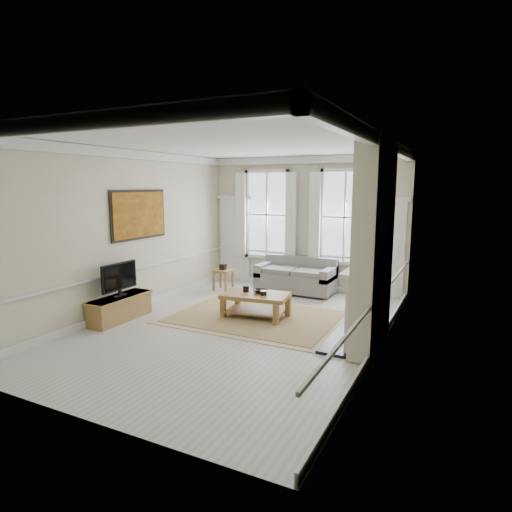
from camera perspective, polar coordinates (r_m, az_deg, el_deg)
The scene contains 23 objects.
floor at distance 8.22m, azimuth -2.45°, elevation -9.57°, with size 7.20×7.20×0.00m, color #B7B5AD.
ceiling at distance 7.81m, azimuth -2.63°, elevation 14.76°, with size 7.20×7.20×0.00m, color white.
back_wall at distance 11.10m, azimuth 6.53°, elevation 4.32°, with size 5.20×5.20×0.00m, color beige.
left_wall at distance 9.37m, azimuth -16.61°, elevation 3.06°, with size 7.20×7.20×0.00m, color beige.
right_wall at distance 6.97m, azimuth 16.53°, elevation 1.01°, with size 7.20×7.20×0.00m, color beige.
window_left at distance 11.44m, azimuth 1.49°, elevation 5.53°, with size 1.26×0.20×2.20m, color #B2BCC6, non-canonical shape.
window_right at distance 10.73m, azimuth 11.75°, elevation 5.08°, with size 1.26×0.20×2.20m, color #B2BCC6, non-canonical shape.
door_left at distance 11.98m, azimuth -2.85°, elevation 2.09°, with size 0.90×0.08×2.30m, color silver.
door_right at distance 10.61m, azimuth 16.85°, elevation 0.75°, with size 0.90×0.08×2.30m, color silver.
painting at distance 9.53m, azimuth -15.30°, elevation 5.34°, with size 0.05×1.66×1.06m, color #AD791D.
chimney_breast at distance 7.19m, azimuth 15.44°, elevation 1.31°, with size 0.35×1.70×3.38m, color beige.
hearth at distance 7.69m, azimuth 11.72°, elevation -10.93°, with size 0.55×1.50×0.05m, color black.
fireplace at distance 7.43m, azimuth 13.40°, elevation -5.98°, with size 0.21×1.45×1.33m.
mirror at distance 7.20m, azimuth 13.88°, elevation 4.19°, with size 0.06×1.26×1.06m, color gold.
sofa at distance 10.85m, azimuth 5.42°, elevation -2.91°, with size 1.93×0.94×0.88m.
side_table at distance 11.00m, azimuth -4.41°, elevation -2.39°, with size 0.47×0.47×0.54m.
rug at distance 8.84m, azimuth -0.04°, elevation -8.09°, with size 3.50×2.60×0.02m, color #A08952.
coffee_table at distance 8.73m, azimuth -0.04°, elevation -5.55°, with size 1.43×0.96×0.50m.
ceramic_pot_a at distance 8.85m, azimuth -1.35°, elevation -4.38°, with size 0.13×0.13×0.13m, color black.
ceramic_pot_b at distance 8.57m, azimuth 1.01°, elevation -4.95°, with size 0.13×0.13×0.09m, color black.
bowl at distance 8.77m, azimuth 0.55°, elevation -4.70°, with size 0.29×0.29×0.07m, color black.
tv_stand at distance 9.02m, azimuth -17.67°, elevation -6.65°, with size 0.44×1.38×0.49m, color brown.
tv at distance 8.85m, azimuth -17.77°, elevation -2.67°, with size 0.08×0.90×0.68m.
Camera 1 is at (3.77, -6.80, 2.67)m, focal length 30.00 mm.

